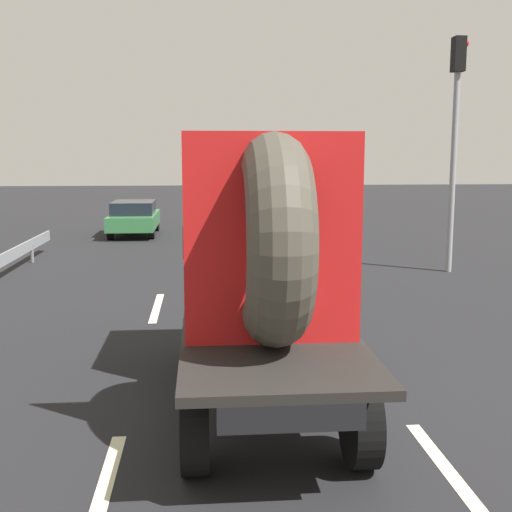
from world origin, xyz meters
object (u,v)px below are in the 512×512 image
object	(u,v)px
flatbed_truck	(259,268)
oncoming_car	(313,200)
distant_sedan	(134,217)
traffic_light	(455,123)

from	to	relation	value
flatbed_truck	oncoming_car	distance (m)	28.35
flatbed_truck	distant_sedan	xyz separation A→B (m)	(-3.46, 17.72, -0.98)
flatbed_truck	distant_sedan	world-z (taller)	flatbed_truck
distant_sedan	traffic_light	world-z (taller)	traffic_light
traffic_light	oncoming_car	xyz separation A→B (m)	(-0.53, 19.11, -3.41)
distant_sedan	traffic_light	xyz separation A→B (m)	(9.52, -9.05, 3.32)
distant_sedan	oncoming_car	size ratio (longest dim) A/B	1.14
distant_sedan	traffic_light	size ratio (longest dim) A/B	0.67
distant_sedan	oncoming_car	xyz separation A→B (m)	(8.98, 10.06, -0.09)
oncoming_car	flatbed_truck	bearing A→B (deg)	-101.24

